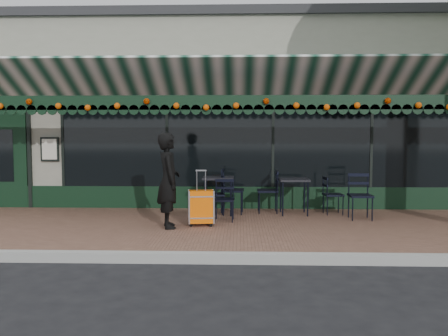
{
  "coord_description": "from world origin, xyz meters",
  "views": [
    {
      "loc": [
        0.66,
        -6.75,
        1.85
      ],
      "look_at": [
        0.38,
        1.6,
        1.25
      ],
      "focal_mm": 38.0,
      "sensor_mm": 36.0,
      "label": 1
    }
  ],
  "objects_px": {
    "cafe_table_b": "(218,181)",
    "chair_a_left": "(268,191)",
    "chair_b_right": "(232,191)",
    "chair_b_left": "(214,195)",
    "cafe_table_a": "(294,182)",
    "suitcase": "(201,207)",
    "woman": "(169,180)",
    "chair_b_front": "(224,200)",
    "chair_a_front": "(360,196)",
    "chair_a_right": "(333,195)"
  },
  "relations": [
    {
      "from": "cafe_table_b",
      "to": "chair_a_left",
      "type": "relative_size",
      "value": 0.86
    },
    {
      "from": "chair_b_right",
      "to": "chair_b_left",
      "type": "bearing_deg",
      "value": 116.77
    },
    {
      "from": "cafe_table_a",
      "to": "chair_a_left",
      "type": "bearing_deg",
      "value": 157.08
    },
    {
      "from": "suitcase",
      "to": "cafe_table_a",
      "type": "relative_size",
      "value": 1.36
    },
    {
      "from": "woman",
      "to": "chair_a_left",
      "type": "height_order",
      "value": "woman"
    },
    {
      "from": "chair_a_left",
      "to": "chair_b_front",
      "type": "height_order",
      "value": "chair_a_left"
    },
    {
      "from": "chair_a_left",
      "to": "chair_b_right",
      "type": "xyz_separation_m",
      "value": [
        -0.76,
        -0.17,
        0.03
      ]
    },
    {
      "from": "suitcase",
      "to": "cafe_table_a",
      "type": "bearing_deg",
      "value": 27.56
    },
    {
      "from": "woman",
      "to": "chair_a_front",
      "type": "distance_m",
      "value": 3.83
    },
    {
      "from": "woman",
      "to": "chair_b_left",
      "type": "distance_m",
      "value": 1.64
    },
    {
      "from": "chair_b_front",
      "to": "cafe_table_a",
      "type": "bearing_deg",
      "value": 31.82
    },
    {
      "from": "woman",
      "to": "chair_a_front",
      "type": "relative_size",
      "value": 1.86
    },
    {
      "from": "woman",
      "to": "chair_b_left",
      "type": "bearing_deg",
      "value": -43.71
    },
    {
      "from": "suitcase",
      "to": "chair_b_front",
      "type": "distance_m",
      "value": 0.64
    },
    {
      "from": "chair_a_left",
      "to": "chair_b_right",
      "type": "bearing_deg",
      "value": -77.58
    },
    {
      "from": "chair_b_right",
      "to": "chair_b_front",
      "type": "distance_m",
      "value": 0.9
    },
    {
      "from": "woman",
      "to": "chair_a_front",
      "type": "bearing_deg",
      "value": -90.88
    },
    {
      "from": "suitcase",
      "to": "cafe_table_b",
      "type": "distance_m",
      "value": 1.35
    },
    {
      "from": "woman",
      "to": "chair_b_front",
      "type": "height_order",
      "value": "woman"
    },
    {
      "from": "chair_a_left",
      "to": "chair_b_left",
      "type": "distance_m",
      "value": 1.19
    },
    {
      "from": "suitcase",
      "to": "woman",
      "type": "bearing_deg",
      "value": -170.04
    },
    {
      "from": "chair_a_right",
      "to": "chair_a_front",
      "type": "bearing_deg",
      "value": -149.88
    },
    {
      "from": "chair_a_left",
      "to": "chair_a_front",
      "type": "distance_m",
      "value": 1.96
    },
    {
      "from": "cafe_table_a",
      "to": "cafe_table_b",
      "type": "bearing_deg",
      "value": -178.38
    },
    {
      "from": "suitcase",
      "to": "chair_a_right",
      "type": "height_order",
      "value": "suitcase"
    },
    {
      "from": "chair_b_right",
      "to": "chair_a_right",
      "type": "bearing_deg",
      "value": -86.86
    },
    {
      "from": "suitcase",
      "to": "chair_a_left",
      "type": "height_order",
      "value": "suitcase"
    },
    {
      "from": "cafe_table_b",
      "to": "chair_b_left",
      "type": "bearing_deg",
      "value": -142.29
    },
    {
      "from": "suitcase",
      "to": "cafe_table_b",
      "type": "bearing_deg",
      "value": 70.58
    },
    {
      "from": "chair_b_right",
      "to": "chair_b_front",
      "type": "relative_size",
      "value": 1.18
    },
    {
      "from": "chair_b_left",
      "to": "chair_a_left",
      "type": "bearing_deg",
      "value": 97.41
    },
    {
      "from": "cafe_table_b",
      "to": "cafe_table_a",
      "type": "bearing_deg",
      "value": 1.62
    },
    {
      "from": "chair_a_front",
      "to": "chair_b_front",
      "type": "xyz_separation_m",
      "value": [
        -2.7,
        -0.28,
        -0.05
      ]
    },
    {
      "from": "cafe_table_a",
      "to": "chair_b_right",
      "type": "xyz_separation_m",
      "value": [
        -1.3,
        0.06,
        -0.19
      ]
    },
    {
      "from": "suitcase",
      "to": "cafe_table_b",
      "type": "xyz_separation_m",
      "value": [
        0.26,
        1.27,
        0.37
      ]
    },
    {
      "from": "woman",
      "to": "chair_b_front",
      "type": "xyz_separation_m",
      "value": [
        0.98,
        0.68,
        -0.45
      ]
    },
    {
      "from": "chair_a_left",
      "to": "chair_a_front",
      "type": "xyz_separation_m",
      "value": [
        1.8,
        -0.78,
        0.0
      ]
    },
    {
      "from": "suitcase",
      "to": "chair_a_front",
      "type": "height_order",
      "value": "suitcase"
    },
    {
      "from": "chair_b_front",
      "to": "chair_b_left",
      "type": "bearing_deg",
      "value": 110.09
    },
    {
      "from": "chair_a_left",
      "to": "chair_a_front",
      "type": "bearing_deg",
      "value": 66.17
    },
    {
      "from": "chair_b_left",
      "to": "chair_a_front",
      "type": "bearing_deg",
      "value": 72.35
    },
    {
      "from": "chair_a_right",
      "to": "chair_b_front",
      "type": "relative_size",
      "value": 0.98
    },
    {
      "from": "cafe_table_a",
      "to": "suitcase",
      "type": "bearing_deg",
      "value": -144.59
    },
    {
      "from": "cafe_table_b",
      "to": "chair_a_right",
      "type": "bearing_deg",
      "value": 2.33
    },
    {
      "from": "chair_a_left",
      "to": "chair_b_front",
      "type": "bearing_deg",
      "value": -41.18
    },
    {
      "from": "cafe_table_b",
      "to": "chair_b_left",
      "type": "distance_m",
      "value": 0.31
    },
    {
      "from": "chair_a_right",
      "to": "chair_b_left",
      "type": "distance_m",
      "value": 2.52
    },
    {
      "from": "suitcase",
      "to": "chair_b_right",
      "type": "xyz_separation_m",
      "value": [
        0.56,
        1.37,
        0.14
      ]
    },
    {
      "from": "cafe_table_b",
      "to": "chair_b_front",
      "type": "relative_size",
      "value": 0.96
    },
    {
      "from": "chair_a_front",
      "to": "chair_b_left",
      "type": "distance_m",
      "value": 2.97
    }
  ]
}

